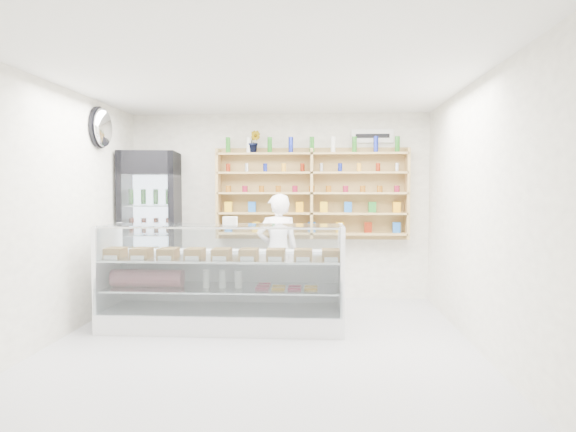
{
  "coord_description": "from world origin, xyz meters",
  "views": [
    {
      "loc": [
        0.61,
        -5.28,
        1.66
      ],
      "look_at": [
        0.23,
        0.9,
        1.33
      ],
      "focal_mm": 32.0,
      "sensor_mm": 36.0,
      "label": 1
    }
  ],
  "objects": [
    {
      "name": "security_mirror",
      "position": [
        -2.17,
        1.2,
        2.45
      ],
      "size": [
        0.15,
        0.5,
        0.5
      ],
      "primitive_type": "ellipsoid",
      "color": "silver",
      "rests_on": "left_wall"
    },
    {
      "name": "potted_plant",
      "position": [
        -0.36,
        2.34,
        2.36
      ],
      "size": [
        0.2,
        0.17,
        0.33
      ],
      "primitive_type": "imported",
      "rotation": [
        0.0,
        0.0,
        -0.13
      ],
      "color": "#1E6626",
      "rests_on": "wall_shelving"
    },
    {
      "name": "wall_sign",
      "position": [
        1.4,
        2.47,
        2.45
      ],
      "size": [
        0.62,
        0.03,
        0.2
      ],
      "primitive_type": "cube",
      "color": "white",
      "rests_on": "back_wall"
    },
    {
      "name": "shop_worker",
      "position": [
        0.04,
        1.78,
        0.8
      ],
      "size": [
        0.66,
        0.53,
        1.6
      ],
      "primitive_type": "imported",
      "rotation": [
        0.0,
        0.0,
        3.42
      ],
      "color": "white",
      "rests_on": "floor"
    },
    {
      "name": "wall_shelving",
      "position": [
        0.5,
        2.34,
        1.59
      ],
      "size": [
        2.84,
        0.28,
        1.33
      ],
      "color": "tan",
      "rests_on": "back_wall"
    },
    {
      "name": "display_counter",
      "position": [
        -0.53,
        0.72,
        0.35
      ],
      "size": [
        2.85,
        0.85,
        1.24
      ],
      "color": "white",
      "rests_on": "floor"
    },
    {
      "name": "drinks_cooler",
      "position": [
        -1.85,
        2.06,
        1.1
      ],
      "size": [
        0.88,
        0.86,
        2.2
      ],
      "rotation": [
        0.0,
        0.0,
        0.12
      ],
      "color": "black",
      "rests_on": "floor"
    },
    {
      "name": "room",
      "position": [
        0.0,
        0.0,
        1.4
      ],
      "size": [
        5.0,
        5.0,
        5.0
      ],
      "color": "#A8A8AD",
      "rests_on": "ground"
    }
  ]
}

